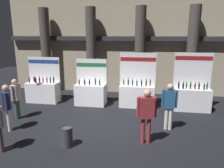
{
  "coord_description": "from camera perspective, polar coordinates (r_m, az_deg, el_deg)",
  "views": [
    {
      "loc": [
        1.68,
        -7.38,
        3.4
      ],
      "look_at": [
        0.28,
        1.32,
        1.3
      ],
      "focal_mm": 33.77,
      "sensor_mm": 36.0,
      "label": 1
    }
  ],
  "objects": [
    {
      "name": "exhibitor_booth_3",
      "position": [
        10.19,
        20.78,
        -3.22
      ],
      "size": [
        1.65,
        0.66,
        2.59
      ],
      "color": "white",
      "rests_on": "ground_plane"
    },
    {
      "name": "visitor_1",
      "position": [
        6.63,
        9.34,
        -7.34
      ],
      "size": [
        0.61,
        0.31,
        1.77
      ],
      "rotation": [
        0.0,
        0.0,
        3.35
      ],
      "color": "maroon",
      "rests_on": "ground_plane"
    },
    {
      "name": "trash_bin",
      "position": [
        6.81,
        -12.14,
        -13.82
      ],
      "size": [
        0.36,
        0.36,
        0.63
      ],
      "color": "#38383D",
      "rests_on": "ground_plane"
    },
    {
      "name": "visitor_0",
      "position": [
        9.33,
        -24.6,
        -2.76
      ],
      "size": [
        0.28,
        0.56,
        1.66
      ],
      "rotation": [
        0.0,
        0.0,
        1.65
      ],
      "color": "#33563D",
      "rests_on": "ground_plane"
    },
    {
      "name": "ground_plane",
      "position": [
        8.3,
        -3.4,
        -10.79
      ],
      "size": [
        25.46,
        25.46,
        0.0
      ],
      "primitive_type": "plane",
      "color": "black"
    },
    {
      "name": "visitor_2",
      "position": [
        8.3,
        -26.51,
        -4.79
      ],
      "size": [
        0.38,
        0.48,
        1.69
      ],
      "rotation": [
        0.0,
        0.0,
        5.2
      ],
      "color": "silver",
      "rests_on": "ground_plane"
    },
    {
      "name": "exhibitor_booth_0",
      "position": [
        11.26,
        -18.2,
        -1.67
      ],
      "size": [
        1.67,
        0.7,
        2.26
      ],
      "color": "white",
      "rests_on": "ground_plane"
    },
    {
      "name": "hall_colonnade",
      "position": [
        12.13,
        1.2,
        10.37
      ],
      "size": [
        12.73,
        1.09,
        5.72
      ],
      "color": "tan",
      "rests_on": "ground_plane"
    },
    {
      "name": "exhibitor_booth_1",
      "position": [
        10.3,
        -5.88,
        -2.44
      ],
      "size": [
        1.52,
        0.66,
        2.23
      ],
      "color": "white",
      "rests_on": "ground_plane"
    },
    {
      "name": "visitor_3",
      "position": [
        7.77,
        15.27,
        -4.95
      ],
      "size": [
        0.54,
        0.25,
        1.72
      ],
      "rotation": [
        0.0,
        0.0,
        3.01
      ],
      "color": "silver",
      "rests_on": "ground_plane"
    },
    {
      "name": "exhibitor_booth_2",
      "position": [
        10.06,
        6.73,
        -2.61
      ],
      "size": [
        1.71,
        0.66,
        2.55
      ],
      "color": "white",
      "rests_on": "ground_plane"
    }
  ]
}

